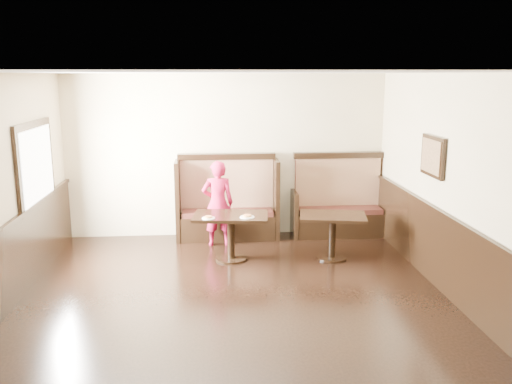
{
  "coord_description": "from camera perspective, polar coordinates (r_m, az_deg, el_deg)",
  "views": [
    {
      "loc": [
        -0.27,
        -5.79,
        2.78
      ],
      "look_at": [
        0.42,
        2.35,
        1.0
      ],
      "focal_mm": 38.0,
      "sensor_mm": 36.0,
      "label": 1
    }
  ],
  "objects": [
    {
      "name": "ground",
      "position": [
        6.43,
        -2.0,
        -13.34
      ],
      "size": [
        7.0,
        7.0,
        0.0
      ],
      "primitive_type": "plane",
      "color": "black",
      "rests_on": "ground"
    },
    {
      "name": "room_shell",
      "position": [
        6.43,
        -4.84,
        -6.93
      ],
      "size": [
        7.0,
        7.0,
        7.0
      ],
      "color": "beige",
      "rests_on": "ground"
    },
    {
      "name": "booth_main",
      "position": [
        9.37,
        -3.03,
        -1.65
      ],
      "size": [
        1.75,
        0.72,
        1.45
      ],
      "color": "black",
      "rests_on": "ground"
    },
    {
      "name": "table_neighbor",
      "position": [
        8.35,
        8.05,
        -3.56
      ],
      "size": [
        1.09,
        0.82,
        0.69
      ],
      "rotation": [
        0.0,
        0.0,
        -0.18
      ],
      "color": "black",
      "rests_on": "ground"
    },
    {
      "name": "child",
      "position": [
        8.89,
        -4.04,
        -1.21
      ],
      "size": [
        0.54,
        0.37,
        1.42
      ],
      "primitive_type": "imported",
      "rotation": [
        0.0,
        0.0,
        3.2
      ],
      "color": "#A81139",
      "rests_on": "ground"
    },
    {
      "name": "pizza_plate_left",
      "position": [
        7.98,
        -5.03,
        -2.7
      ],
      "size": [
        0.2,
        0.2,
        0.04
      ],
      "color": "white",
      "rests_on": "table_main"
    },
    {
      "name": "booth_neighbor",
      "position": [
        9.63,
        8.65,
        -1.66
      ],
      "size": [
        1.65,
        0.72,
        1.45
      ],
      "color": "black",
      "rests_on": "ground"
    },
    {
      "name": "pizza_plate_right",
      "position": [
        8.01,
        -0.93,
        -2.59
      ],
      "size": [
        0.22,
        0.22,
        0.04
      ],
      "color": "white",
      "rests_on": "table_main"
    },
    {
      "name": "table_main",
      "position": [
        8.22,
        -2.67,
        -3.51
      ],
      "size": [
        1.19,
        0.82,
        0.71
      ],
      "rotation": [
        0.0,
        0.0,
        -0.12
      ],
      "color": "black",
      "rests_on": "ground"
    }
  ]
}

